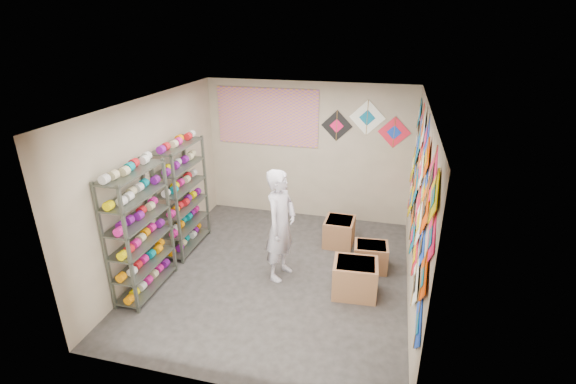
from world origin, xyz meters
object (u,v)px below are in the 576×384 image
(carton_c, at_px, (339,232))
(shopkeeper, at_px, (281,225))
(carton_a, at_px, (355,278))
(shelf_rack_front, at_px, (140,233))
(carton_b, at_px, (371,257))
(shelf_rack_back, at_px, (183,197))

(carton_c, bearing_deg, shopkeeper, -120.20)
(carton_a, bearing_deg, shopkeeper, 166.55)
(shelf_rack_front, height_order, carton_a, shelf_rack_front)
(carton_a, distance_m, carton_b, 0.76)
(shopkeeper, height_order, carton_a, shopkeeper)
(carton_b, bearing_deg, carton_a, -108.13)
(shelf_rack_front, xyz_separation_m, carton_c, (2.59, 2.05, -0.71))
(shelf_rack_front, xyz_separation_m, carton_a, (3.01, 0.64, -0.69))
(shopkeeper, height_order, carton_c, shopkeeper)
(shelf_rack_back, xyz_separation_m, shopkeeper, (1.84, -0.46, -0.07))
(shelf_rack_back, height_order, carton_a, shelf_rack_back)
(carton_a, height_order, carton_c, carton_a)
(shelf_rack_back, distance_m, carton_b, 3.28)
(shopkeeper, relative_size, carton_a, 2.80)
(carton_a, distance_m, carton_c, 1.47)
(shopkeeper, xyz_separation_m, carton_b, (1.35, 0.54, -0.66))
(carton_c, bearing_deg, carton_b, -46.45)
(shopkeeper, xyz_separation_m, carton_c, (0.75, 1.21, -0.64))
(shelf_rack_back, height_order, shopkeeper, shelf_rack_back)
(carton_b, distance_m, carton_c, 0.90)
(carton_b, bearing_deg, shelf_rack_back, 176.91)
(shelf_rack_front, relative_size, carton_c, 3.43)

